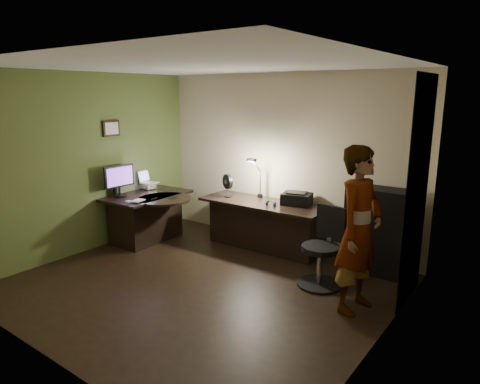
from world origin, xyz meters
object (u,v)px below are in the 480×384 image
Objects in this scene: cabinet at (376,231)px; monitor at (119,185)px; desk_right at (262,226)px; person at (359,230)px; office_chair at (321,248)px; desk_left at (148,217)px.

monitor is at bearing -160.89° from cabinet.
desk_right is 2.20m from person.
desk_right is 1.73m from cabinet.
monitor is 0.29× the size of person.
office_chair is at bearing -115.69° from cabinet.
cabinet is 2.17× the size of monitor.
desk_right is at bearing -174.48° from cabinet.
person reaches higher than cabinet.
person reaches higher than office_chair.
person is at bearing 4.12° from monitor.
desk_right is 1.08× the size of person.
desk_left is at bearing -164.92° from cabinet.
desk_left is 1.35× the size of office_chair.
desk_right is 2.36m from monitor.
desk_left is at bearing -171.20° from office_chair.
cabinet is at bearing 12.97° from desk_left.
person is at bearing -20.38° from office_chair.
person is (1.90, -0.97, 0.55)m from desk_right.
desk_right is at bearing 159.76° from office_chair.
desk_right is 1.72× the size of cabinet.
cabinet is 0.63× the size of person.
cabinet reaches higher than desk_right.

